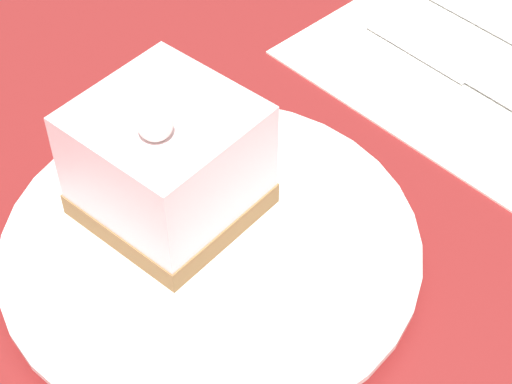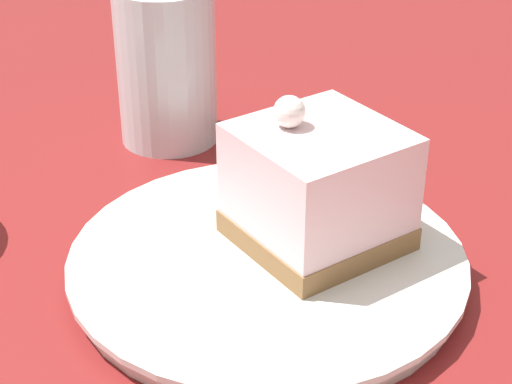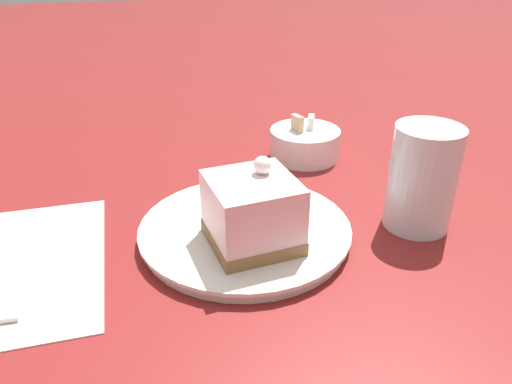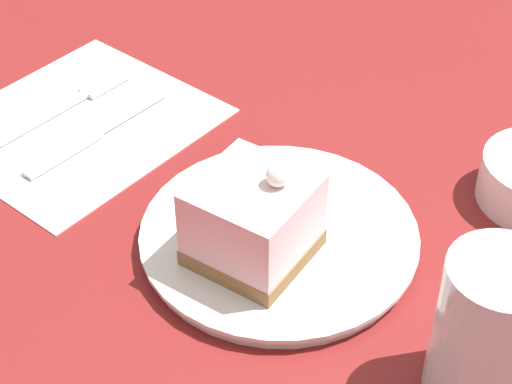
{
  "view_description": "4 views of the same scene",
  "coord_description": "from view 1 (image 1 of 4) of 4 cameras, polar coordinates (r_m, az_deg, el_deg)",
  "views": [
    {
      "loc": [
        0.21,
        0.19,
        0.36
      ],
      "look_at": [
        0.01,
        -0.02,
        0.05
      ],
      "focal_mm": 60.0,
      "sensor_mm": 36.0,
      "label": 1
    },
    {
      "loc": [
        -0.32,
        0.16,
        0.28
      ],
      "look_at": [
        0.01,
        -0.02,
        0.07
      ],
      "focal_mm": 60.0,
      "sensor_mm": 36.0,
      "label": 2
    },
    {
      "loc": [
        -0.08,
        -0.47,
        0.29
      ],
      "look_at": [
        0.04,
        -0.04,
        0.06
      ],
      "focal_mm": 35.0,
      "sensor_mm": 36.0,
      "label": 3
    },
    {
      "loc": [
        0.33,
        -0.43,
        0.48
      ],
      "look_at": [
        0.02,
        -0.05,
        0.06
      ],
      "focal_mm": 60.0,
      "sensor_mm": 36.0,
      "label": 4
    }
  ],
  "objects": [
    {
      "name": "ground_plane",
      "position": [
        0.46,
        2.34,
        -5.12
      ],
      "size": [
        4.0,
        4.0,
        0.0
      ],
      "primitive_type": "plane",
      "color": "maroon"
    },
    {
      "name": "plate",
      "position": [
        0.46,
        -3.01,
        -3.71
      ],
      "size": [
        0.22,
        0.22,
        0.01
      ],
      "color": "silver",
      "rests_on": "ground_plane"
    },
    {
      "name": "knife",
      "position": [
        0.59,
        12.82,
        8.14
      ],
      "size": [
        0.02,
        0.17,
        0.0
      ],
      "rotation": [
        0.0,
        0.0,
        -0.02
      ],
      "color": "silver",
      "rests_on": "napkin"
    },
    {
      "name": "cake_slice",
      "position": [
        0.44,
        -5.92,
        1.99
      ],
      "size": [
        0.09,
        0.09,
        0.09
      ],
      "rotation": [
        0.0,
        0.0,
        0.11
      ],
      "color": "olive",
      "rests_on": "plate"
    },
    {
      "name": "napkin",
      "position": [
        0.6,
        15.63,
        8.25
      ],
      "size": [
        0.21,
        0.23,
        0.0
      ],
      "rotation": [
        0.0,
        0.0,
        -0.0
      ],
      "color": "white",
      "rests_on": "ground_plane"
    }
  ]
}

